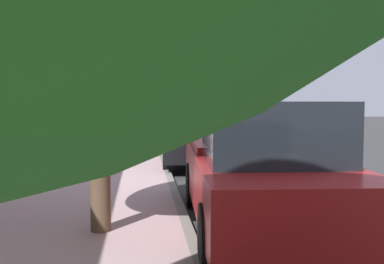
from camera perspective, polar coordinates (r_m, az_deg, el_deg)
ground at (r=15.80m, az=3.03°, el=-3.09°), size 67.49×67.49×0.00m
sidewalk at (r=15.63m, az=-10.65°, el=-3.00°), size 3.55×42.18×0.13m
curb_edge at (r=15.60m, az=-3.83°, el=-2.95°), size 0.16×42.18×0.13m
lane_stripe_centre at (r=17.66m, az=13.03°, el=-2.42°), size 0.14×40.00×0.01m
lane_stripe_bike_edge at (r=15.73m, az=1.54°, el=-3.10°), size 0.12×42.18×0.01m
building_facade at (r=15.80m, az=-18.12°, el=4.22°), size 0.50×42.18×4.13m
parked_sedan_silver_nearest at (r=26.69m, az=-2.31°, el=1.47°), size 1.98×4.47×1.52m
parked_sedan_grey_second at (r=20.54m, az=-1.05°, el=0.68°), size 1.85×4.40×1.52m
parked_suv_black_mid at (r=13.76m, az=0.59°, el=0.14°), size 2.21×4.82×1.99m
parked_pickup_red_far at (r=6.89m, az=8.43°, el=-4.94°), size 2.24×5.40×1.95m
bicycle_at_curb at (r=15.59m, az=-2.12°, el=-1.74°), size 1.76×0.46×0.79m
cyclist_with_backpack at (r=15.97m, az=-3.04°, el=0.96°), size 0.50×0.59×1.79m
street_tree_near_cyclist at (r=6.60m, az=-11.59°, el=14.10°), size 2.67×2.67×4.48m
pedestrian_on_phone at (r=20.51m, az=-11.62°, el=1.30°), size 0.62×0.27×1.56m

